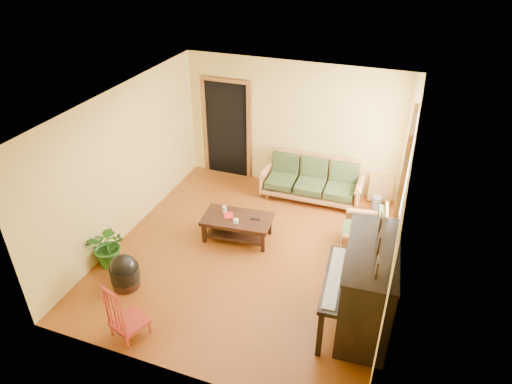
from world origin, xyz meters
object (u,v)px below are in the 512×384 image
at_px(coffee_table, 237,228).
at_px(ceramic_crock, 376,202).
at_px(red_chair, 127,310).
at_px(potted_plant, 109,246).
at_px(sofa, 311,180).
at_px(armchair, 363,230).
at_px(piano, 367,289).
at_px(footstool, 125,275).

distance_m(coffee_table, ceramic_crock, 2.83).
relative_size(coffee_table, red_chair, 1.32).
height_order(red_chair, potted_plant, red_chair).
height_order(sofa, potted_plant, sofa).
bearing_deg(coffee_table, armchair, 11.19).
bearing_deg(sofa, potted_plant, -130.75).
relative_size(armchair, red_chair, 0.92).
distance_m(sofa, ceramic_crock, 1.33).
bearing_deg(red_chair, ceramic_crock, 78.25).
relative_size(sofa, red_chair, 2.19).
height_order(piano, footstool, piano).
bearing_deg(armchair, coffee_table, -175.27).
relative_size(red_chair, potted_plant, 1.24).
distance_m(armchair, potted_plant, 4.15).
bearing_deg(red_chair, potted_plant, 154.60).
bearing_deg(sofa, coffee_table, -118.07).
relative_size(footstool, ceramic_crock, 1.80).
distance_m(piano, potted_plant, 4.04).
bearing_deg(ceramic_crock, sofa, -175.08).
bearing_deg(coffee_table, sofa, 62.96).
height_order(sofa, footstool, sofa).
xyz_separation_m(piano, red_chair, (-2.90, -1.22, -0.22)).
bearing_deg(piano, potted_plant, 176.41).
bearing_deg(footstool, ceramic_crock, 46.94).
relative_size(coffee_table, piano, 0.78).
distance_m(sofa, armchair, 1.78).
xyz_separation_m(sofa, ceramic_crock, (1.29, 0.11, -0.30)).
height_order(sofa, ceramic_crock, sofa).
relative_size(footstool, red_chair, 0.49).
bearing_deg(red_chair, piano, 43.05).
relative_size(ceramic_crock, potted_plant, 0.34).
bearing_deg(sofa, armchair, -47.83).
xyz_separation_m(sofa, coffee_table, (-0.87, -1.71, -0.20)).
distance_m(armchair, footstool, 3.87).
height_order(coffee_table, red_chair, red_chair).
relative_size(sofa, footstool, 4.45).
bearing_deg(ceramic_crock, red_chair, -122.01).
xyz_separation_m(armchair, footstool, (-3.23, -2.13, -0.20)).
relative_size(footstool, potted_plant, 0.61).
distance_m(piano, red_chair, 3.16).
bearing_deg(footstool, piano, 7.03).
bearing_deg(piano, red_chair, -161.75).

